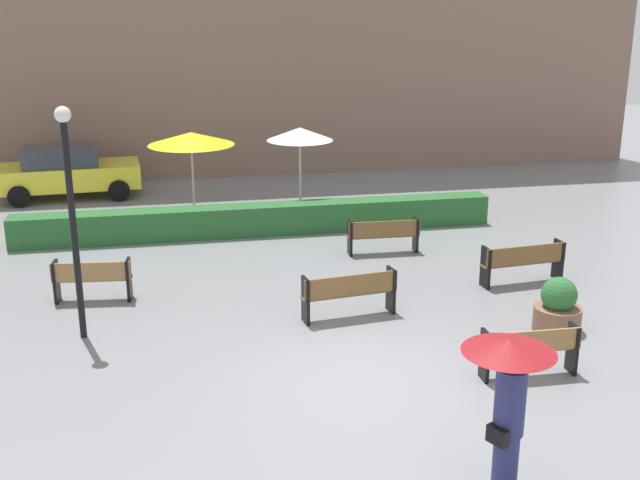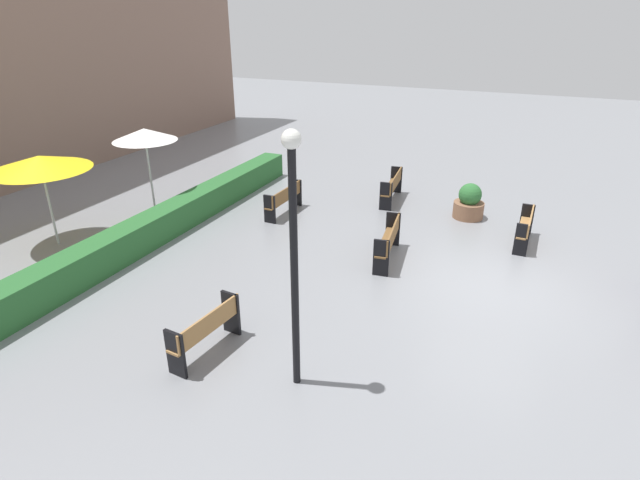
# 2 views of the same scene
# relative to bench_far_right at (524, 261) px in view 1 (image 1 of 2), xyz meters

# --- Properties ---
(ground_plane) EXTENTS (60.00, 60.00, 0.00)m
(ground_plane) POSITION_rel_bench_far_right_xyz_m (-4.47, -3.55, -0.53)
(ground_plane) COLOR gray
(bench_far_right) EXTENTS (1.90, 0.55, 0.88)m
(bench_far_right) POSITION_rel_bench_far_right_xyz_m (0.00, 0.00, 0.00)
(bench_far_right) COLOR brown
(bench_far_right) RESTS_ON ground
(bench_near_right) EXTENTS (1.64, 0.36, 0.84)m
(bench_near_right) POSITION_rel_bench_far_right_xyz_m (-1.81, -4.08, -0.02)
(bench_near_right) COLOR #9E7242
(bench_near_right) RESTS_ON ground
(bench_back_row) EXTENTS (1.75, 0.41, 0.83)m
(bench_back_row) POSITION_rel_bench_far_right_xyz_m (-2.36, 2.62, -0.03)
(bench_back_row) COLOR brown
(bench_back_row) RESTS_ON ground
(bench_far_left) EXTENTS (1.59, 0.54, 0.86)m
(bench_far_left) POSITION_rel_bench_far_right_xyz_m (-8.97, 0.76, -0.02)
(bench_far_left) COLOR #9E7242
(bench_far_left) RESTS_ON ground
(bench_mid_center) EXTENTS (1.89, 0.60, 0.90)m
(bench_mid_center) POSITION_rel_bench_far_right_xyz_m (-4.08, -1.10, 0.01)
(bench_mid_center) COLOR brown
(bench_mid_center) RESTS_ON ground
(pedestrian_with_umbrella) EXTENTS (1.13, 1.13, 2.07)m
(pedestrian_with_umbrella) POSITION_rel_bench_far_right_xyz_m (-3.52, -6.89, 0.89)
(pedestrian_with_umbrella) COLOR navy
(pedestrian_with_umbrella) RESTS_ON ground
(planter_pot) EXTENTS (0.88, 0.88, 1.04)m
(planter_pot) POSITION_rel_bench_far_right_xyz_m (-0.47, -2.44, -0.08)
(planter_pot) COLOR brown
(planter_pot) RESTS_ON ground
(lamp_post) EXTENTS (0.28, 0.28, 4.18)m
(lamp_post) POSITION_rel_bench_far_right_xyz_m (-9.03, -1.02, 2.01)
(lamp_post) COLOR black
(lamp_post) RESTS_ON ground
(patio_umbrella_yellow) EXTENTS (2.39, 2.39, 2.36)m
(patio_umbrella_yellow) POSITION_rel_bench_far_right_xyz_m (-6.65, 7.09, 1.65)
(patio_umbrella_yellow) COLOR silver
(patio_umbrella_yellow) RESTS_ON ground
(patio_umbrella_white) EXTENTS (1.83, 1.83, 2.51)m
(patio_umbrella_white) POSITION_rel_bench_far_right_xyz_m (-3.73, 6.37, 1.80)
(patio_umbrella_white) COLOR silver
(patio_umbrella_white) RESTS_ON ground
(hedge_strip) EXTENTS (12.37, 0.70, 0.77)m
(hedge_strip) POSITION_rel_bench_far_right_xyz_m (-5.09, 4.85, -0.14)
(hedge_strip) COLOR #28602D
(hedge_strip) RESTS_ON ground
(building_facade) EXTENTS (28.00, 1.20, 10.95)m
(building_facade) POSITION_rel_bench_far_right_xyz_m (-4.47, 12.45, 4.95)
(building_facade) COLOR #846656
(building_facade) RESTS_ON ground
(parked_car) EXTENTS (4.31, 2.19, 1.57)m
(parked_car) POSITION_rel_bench_far_right_xyz_m (-10.34, 9.93, 0.29)
(parked_car) COLOR yellow
(parked_car) RESTS_ON ground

